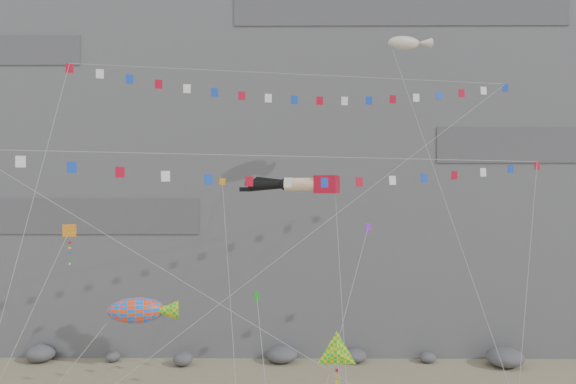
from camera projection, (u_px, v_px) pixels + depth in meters
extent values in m
cube|color=slate|center=(284.00, 91.00, 61.08)|extent=(80.00, 28.00, 50.00)
cube|color=#B80B21|center=(327.00, 184.00, 36.34)|extent=(1.82, 2.22, 1.15)
cylinder|color=beige|center=(300.00, 184.00, 36.18)|extent=(2.09, 1.27, 0.85)
sphere|color=black|center=(285.00, 184.00, 36.41)|extent=(0.78, 0.78, 0.78)
cone|color=black|center=(268.00, 185.00, 36.68)|extent=(2.42, 1.22, 0.79)
cube|color=black|center=(246.00, 189.00, 37.04)|extent=(0.81, 0.50, 0.28)
cylinder|color=beige|center=(303.00, 184.00, 37.30)|extent=(2.09, 1.27, 0.85)
sphere|color=black|center=(289.00, 184.00, 37.52)|extent=(0.78, 0.78, 0.78)
cone|color=black|center=(273.00, 183.00, 37.79)|extent=(2.44, 1.22, 0.85)
cube|color=black|center=(251.00, 184.00, 38.16)|extent=(0.81, 0.50, 0.28)
cylinder|color=gray|center=(338.00, 328.00, 28.30)|extent=(0.03, 0.03, 21.79)
cylinder|color=gray|center=(163.00, 251.00, 30.69)|extent=(0.03, 0.03, 29.65)
cylinder|color=gray|center=(401.00, 307.00, 29.59)|extent=(0.03, 0.03, 19.45)
cylinder|color=gray|center=(16.00, 346.00, 29.99)|extent=(0.03, 0.03, 14.58)
cylinder|color=gray|center=(460.00, 220.00, 33.83)|extent=(0.03, 0.03, 28.49)
cylinder|color=gray|center=(231.00, 317.00, 30.14)|extent=(0.03, 0.03, 22.04)
cylinder|color=gray|center=(335.00, 353.00, 28.30)|extent=(0.03, 0.03, 16.15)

